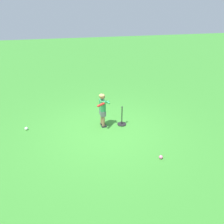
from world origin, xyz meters
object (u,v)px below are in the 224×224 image
at_px(play_ball_near_batter, 26,129).
at_px(play_ball_far_right, 161,157).
at_px(child_batter, 103,107).
at_px(batting_tee, 122,122).

height_order(play_ball_near_batter, play_ball_far_right, play_ball_near_batter).
bearing_deg(play_ball_far_right, play_ball_near_batter, -123.60).
distance_m(child_batter, play_ball_far_right, 2.31).
bearing_deg(child_batter, play_ball_far_right, 28.84).
height_order(child_batter, play_ball_near_batter, child_batter).
bearing_deg(play_ball_near_batter, play_ball_far_right, 56.40).
xyz_separation_m(child_batter, play_ball_far_right, (1.96, 1.08, -0.60)).
bearing_deg(batting_tee, child_batter, -94.97).
distance_m(play_ball_near_batter, play_ball_far_right, 4.08).
distance_m(play_ball_far_right, batting_tee, 1.96).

